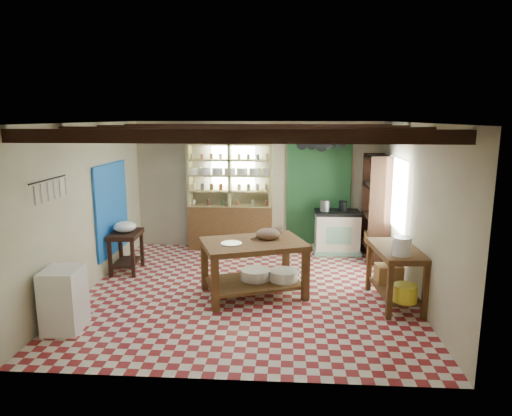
# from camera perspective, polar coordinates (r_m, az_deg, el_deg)

# --- Properties ---
(floor) EXTENTS (5.00, 5.00, 0.02)m
(floor) POSITION_cam_1_polar(r_m,az_deg,el_deg) (7.31, -1.07, -10.31)
(floor) COLOR maroon
(floor) RESTS_ON ground
(ceiling) EXTENTS (5.00, 5.00, 0.02)m
(ceiling) POSITION_cam_1_polar(r_m,az_deg,el_deg) (6.79, -1.15, 10.61)
(ceiling) COLOR #414246
(ceiling) RESTS_ON wall_back
(wall_back) EXTENTS (5.00, 0.04, 2.60)m
(wall_back) POSITION_cam_1_polar(r_m,az_deg,el_deg) (9.39, 0.20, 2.84)
(wall_back) COLOR beige
(wall_back) RESTS_ON floor
(wall_front) EXTENTS (5.00, 0.04, 2.60)m
(wall_front) POSITION_cam_1_polar(r_m,az_deg,el_deg) (4.52, -3.85, -6.51)
(wall_front) COLOR beige
(wall_front) RESTS_ON floor
(wall_left) EXTENTS (0.04, 5.00, 2.60)m
(wall_left) POSITION_cam_1_polar(r_m,az_deg,el_deg) (7.57, -20.33, 0.07)
(wall_left) COLOR beige
(wall_left) RESTS_ON floor
(wall_right) EXTENTS (0.04, 5.00, 2.60)m
(wall_right) POSITION_cam_1_polar(r_m,az_deg,el_deg) (7.17, 19.23, -0.45)
(wall_right) COLOR beige
(wall_right) RESTS_ON floor
(ceiling_beams) EXTENTS (5.00, 3.80, 0.15)m
(ceiling_beams) POSITION_cam_1_polar(r_m,az_deg,el_deg) (6.80, -1.15, 9.60)
(ceiling_beams) COLOR black
(ceiling_beams) RESTS_ON ceiling
(blue_wall_patch) EXTENTS (0.04, 1.40, 1.60)m
(blue_wall_patch) POSITION_cam_1_polar(r_m,az_deg,el_deg) (8.41, -17.58, -0.08)
(blue_wall_patch) COLOR blue
(blue_wall_patch) RESTS_ON wall_left
(green_wall_patch) EXTENTS (1.30, 0.04, 2.30)m
(green_wall_patch) POSITION_cam_1_polar(r_m,az_deg,el_deg) (9.37, 7.85, 2.41)
(green_wall_patch) COLOR #1D4A25
(green_wall_patch) RESTS_ON wall_back
(window_back) EXTENTS (0.90, 0.02, 0.80)m
(window_back) POSITION_cam_1_polar(r_m,az_deg,el_deg) (9.36, -2.87, 5.27)
(window_back) COLOR white
(window_back) RESTS_ON wall_back
(window_right) EXTENTS (0.02, 1.30, 1.20)m
(window_right) POSITION_cam_1_polar(r_m,az_deg,el_deg) (8.10, 17.30, 1.68)
(window_right) COLOR white
(window_right) RESTS_ON wall_right
(utensil_rail) EXTENTS (0.06, 0.90, 0.28)m
(utensil_rail) POSITION_cam_1_polar(r_m,az_deg,el_deg) (6.40, -24.46, 2.19)
(utensil_rail) COLOR black
(utensil_rail) RESTS_ON wall_left
(pot_rack) EXTENTS (0.86, 0.12, 0.36)m
(pot_rack) POSITION_cam_1_polar(r_m,az_deg,el_deg) (8.86, 8.20, 7.94)
(pot_rack) COLOR black
(pot_rack) RESTS_ON ceiling
(shelving_unit) EXTENTS (1.70, 0.34, 2.20)m
(shelving_unit) POSITION_cam_1_polar(r_m,az_deg,el_deg) (9.28, -3.26, 1.48)
(shelving_unit) COLOR tan
(shelving_unit) RESTS_ON floor
(tall_rack) EXTENTS (0.40, 0.86, 2.00)m
(tall_rack) POSITION_cam_1_polar(r_m,az_deg,el_deg) (8.89, 14.73, 0.03)
(tall_rack) COLOR black
(tall_rack) RESTS_ON floor
(work_table) EXTENTS (1.75, 1.45, 0.85)m
(work_table) POSITION_cam_1_polar(r_m,az_deg,el_deg) (6.99, -0.33, -7.55)
(work_table) COLOR brown
(work_table) RESTS_ON floor
(stove) EXTENTS (0.88, 0.60, 0.85)m
(stove) POSITION_cam_1_polar(r_m,az_deg,el_deg) (9.25, 10.07, -2.97)
(stove) COLOR white
(stove) RESTS_ON floor
(prep_table) EXTENTS (0.53, 0.73, 0.72)m
(prep_table) POSITION_cam_1_polar(r_m,az_deg,el_deg) (8.36, -15.89, -5.29)
(prep_table) COLOR black
(prep_table) RESTS_ON floor
(white_cabinet) EXTENTS (0.48, 0.56, 0.81)m
(white_cabinet) POSITION_cam_1_polar(r_m,az_deg,el_deg) (6.40, -22.88, -10.46)
(white_cabinet) COLOR white
(white_cabinet) RESTS_ON floor
(right_counter) EXTENTS (0.68, 1.22, 0.85)m
(right_counter) POSITION_cam_1_polar(r_m,az_deg,el_deg) (6.97, 16.99, -8.13)
(right_counter) COLOR brown
(right_counter) RESTS_ON floor
(cat) EXTENTS (0.48, 0.44, 0.17)m
(cat) POSITION_cam_1_polar(r_m,az_deg,el_deg) (6.96, 1.54, -3.25)
(cat) COLOR #8F6E53
(cat) RESTS_ON work_table
(steel_tray) EXTENTS (0.40, 0.40, 0.02)m
(steel_tray) POSITION_cam_1_polar(r_m,az_deg,el_deg) (6.73, -3.09, -4.45)
(steel_tray) COLOR #A5A4AB
(steel_tray) RESTS_ON work_table
(basin_large) EXTENTS (0.59, 0.59, 0.16)m
(basin_large) POSITION_cam_1_polar(r_m,az_deg,el_deg) (7.09, -0.05, -8.30)
(basin_large) COLOR white
(basin_large) RESTS_ON work_table
(basin_small) EXTENTS (0.57, 0.57, 0.16)m
(basin_small) POSITION_cam_1_polar(r_m,az_deg,el_deg) (7.07, 3.45, -8.39)
(basin_small) COLOR white
(basin_small) RESTS_ON work_table
(kettle_left) EXTENTS (0.19, 0.19, 0.22)m
(kettle_left) POSITION_cam_1_polar(r_m,az_deg,el_deg) (9.11, 8.63, 0.29)
(kettle_left) COLOR #A5A4AB
(kettle_left) RESTS_ON stove
(kettle_right) EXTENTS (0.16, 0.16, 0.20)m
(kettle_right) POSITION_cam_1_polar(r_m,az_deg,el_deg) (9.15, 10.81, 0.23)
(kettle_right) COLOR black
(kettle_right) RESTS_ON stove
(enamel_bowl) EXTENTS (0.41, 0.41, 0.19)m
(enamel_bowl) POSITION_cam_1_polar(r_m,az_deg,el_deg) (8.24, -16.06, -2.26)
(enamel_bowl) COLOR white
(enamel_bowl) RESTS_ON prep_table
(white_bucket) EXTENTS (0.27, 0.27, 0.25)m
(white_bucket) POSITION_cam_1_polar(r_m,az_deg,el_deg) (6.48, 17.78, -4.56)
(white_bucket) COLOR white
(white_bucket) RESTS_ON right_counter
(wicker_basket) EXTENTS (0.40, 0.33, 0.26)m
(wicker_basket) POSITION_cam_1_polar(r_m,az_deg,el_deg) (7.26, 16.24, -7.85)
(wicker_basket) COLOR #AB7D45
(wicker_basket) RESTS_ON right_counter
(yellow_tub) EXTENTS (0.35, 0.35, 0.24)m
(yellow_tub) POSITION_cam_1_polar(r_m,az_deg,el_deg) (6.60, 18.14, -10.06)
(yellow_tub) COLOR gold
(yellow_tub) RESTS_ON right_counter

